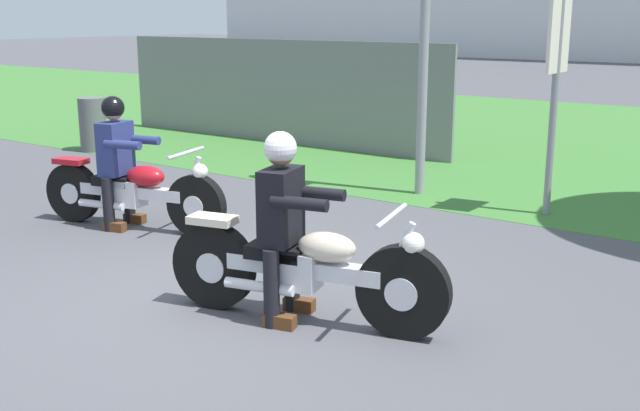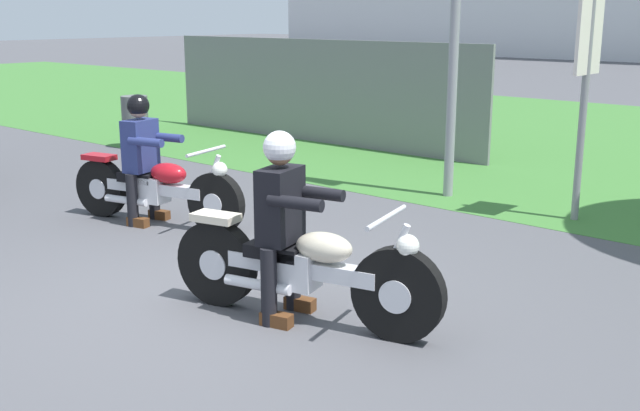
% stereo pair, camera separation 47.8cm
% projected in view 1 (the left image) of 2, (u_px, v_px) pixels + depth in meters
% --- Properties ---
extents(ground, '(120.00, 120.00, 0.00)m').
position_uv_depth(ground, '(214.00, 306.00, 6.03)').
color(ground, '#4C4C51').
extents(grass_verge, '(60.00, 12.00, 0.01)m').
position_uv_depth(grass_verge, '(593.00, 142.00, 13.69)').
color(grass_verge, '#3D7533').
rests_on(grass_verge, ground).
extents(motorcycle_lead, '(2.16, 0.80, 0.90)m').
position_uv_depth(motorcycle_lead, '(305.00, 270.00, 5.63)').
color(motorcycle_lead, black).
rests_on(motorcycle_lead, ground).
extents(rider_lead, '(0.62, 0.55, 1.42)m').
position_uv_depth(rider_lead, '(283.00, 212.00, 5.59)').
color(rider_lead, black).
rests_on(rider_lead, ground).
extents(motorcycle_follow, '(2.17, 0.81, 0.88)m').
position_uv_depth(motorcycle_follow, '(133.00, 192.00, 8.12)').
color(motorcycle_follow, black).
rests_on(motorcycle_follow, ground).
extents(rider_follow, '(0.62, 0.55, 1.40)m').
position_uv_depth(rider_follow, '(117.00, 152.00, 8.08)').
color(rider_follow, black).
rests_on(rider_follow, ground).
extents(trash_can, '(0.44, 0.44, 0.88)m').
position_uv_depth(trash_can, '(93.00, 124.00, 12.75)').
color(trash_can, '#595E5B').
rests_on(trash_can, ground).
extents(sign_banner, '(0.08, 0.60, 2.60)m').
position_uv_depth(sign_banner, '(557.00, 62.00, 8.36)').
color(sign_banner, gray).
rests_on(sign_banner, ground).
extents(fence_segment, '(7.00, 0.06, 1.80)m').
position_uv_depth(fence_segment, '(274.00, 91.00, 13.54)').
color(fence_segment, slate).
rests_on(fence_segment, ground).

